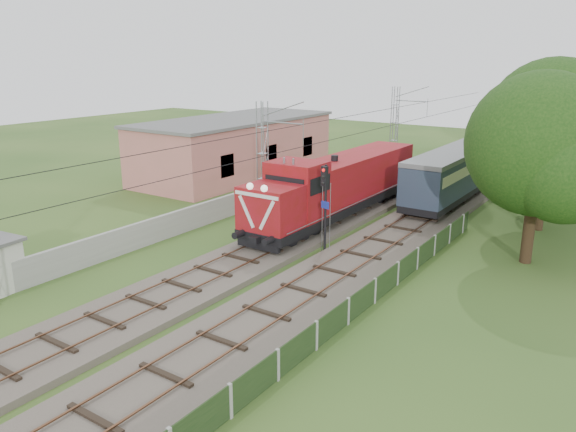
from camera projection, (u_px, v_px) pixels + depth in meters
The scene contains 13 objects.
ground at pixel (157, 304), 25.07m from camera, with size 140.00×140.00×0.00m, color #2D4E1D.
track_main at pixel (253, 255), 30.58m from camera, with size 4.20×70.00×0.45m.
track_side at pixel (428, 215), 38.21m from camera, with size 4.20×80.00×0.45m.
catenary at pixel (263, 165), 35.08m from camera, with size 3.31×70.00×8.00m.
boundary_wall at pixel (222, 208), 37.91m from camera, with size 0.25×40.00×1.50m, color #9E9E99.
station_building at pixel (236, 146), 51.52m from camera, with size 8.40×20.40×5.22m.
fence at pixel (348, 311), 22.96m from camera, with size 0.12×32.00×1.20m.
locomotive at pixel (338, 185), 37.38m from camera, with size 3.19×18.20×4.62m.
coach_rake at pixel (548, 124), 70.33m from camera, with size 2.90×86.60×3.35m.
signal_post at pixel (325, 193), 30.53m from camera, with size 0.55×0.43×5.02m.
tree_a at pixel (541, 146), 28.30m from camera, with size 7.76×7.39×10.05m.
tree_b at pixel (553, 125), 33.79m from camera, with size 8.22×7.83×10.66m.
tree_c at pixel (563, 137), 38.86m from camera, with size 6.44×6.14×8.35m.
Camera 1 is at (17.76, -15.74, 10.70)m, focal length 35.00 mm.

